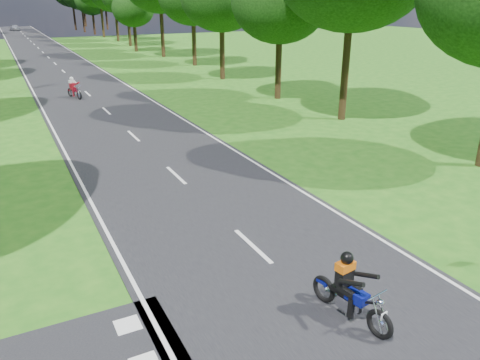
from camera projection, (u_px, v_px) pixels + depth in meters
ground at (294, 285)px, 10.81m from camera, size 160.00×160.00×0.00m
main_road at (48, 57)px, 52.31m from camera, size 7.00×140.00×0.02m
road_markings at (49, 59)px, 50.69m from camera, size 7.40×140.00×0.01m
rider_near_blue at (352, 288)px, 9.39m from camera, size 0.88×1.83×1.46m
rider_far_red at (74, 88)px, 30.67m from camera, size 1.00×1.75×1.39m
distant_car at (14, 28)px, 95.24m from camera, size 2.18×3.81×1.22m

